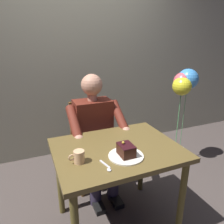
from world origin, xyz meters
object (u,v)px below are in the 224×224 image
Objects in this scene: coffee_cup at (79,156)px; seated_person at (96,134)px; cake_slice at (126,150)px; chair at (91,139)px; dessert_spoon at (107,167)px; dining_table at (117,159)px; balloon_display at (184,90)px.

seated_person is at bearing -117.56° from coffee_cup.
coffee_cup is at bearing -9.26° from cake_slice.
chair is at bearing -90.00° from seated_person.
seated_person reaches higher than dessert_spoon.
cake_slice is (-0.00, 0.14, 0.15)m from dining_table.
seated_person reaches higher than dining_table.
balloon_display is (-1.09, -0.06, 0.34)m from seated_person.
dining_table is 0.51m from seated_person.
chair is 0.74× the size of balloon_display.
dessert_spoon is at bearing 79.64° from chair.
chair is at bearing -100.36° from dessert_spoon.
dessert_spoon is (0.16, 0.73, 0.11)m from seated_person.
coffee_cup is at bearing 25.15° from balloon_display.
coffee_cup is (0.32, -0.05, -0.01)m from cake_slice.
dining_table is 0.29m from dessert_spoon.
chair is 0.88m from coffee_cup.
chair is 0.88m from cake_slice.
chair is at bearing -90.00° from dining_table.
chair is at bearing -112.03° from coffee_cup.
dessert_spoon reaches higher than dining_table.
chair is 0.22m from seated_person.
dining_table is 0.21m from cake_slice.
cake_slice reaches higher than coffee_cup.
balloon_display is (-1.25, -0.79, 0.22)m from dessert_spoon.
cake_slice is at bearing -155.84° from dessert_spoon.
seated_person reaches higher than balloon_display.
dessert_spoon is 0.12× the size of balloon_display.
balloon_display reaches higher than coffee_cup.
dining_table is 0.36m from coffee_cup.
chair is at bearing -89.66° from cake_slice.
chair is (0.00, -0.68, -0.14)m from dining_table.
dining_table is at bearing 90.00° from seated_person.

